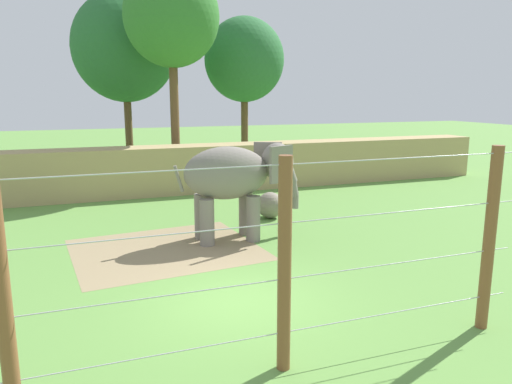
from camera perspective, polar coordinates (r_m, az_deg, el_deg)
name	(u,v)px	position (r m, az deg, el deg)	size (l,w,h in m)	color
ground_plane	(236,301)	(11.41, -2.32, -12.62)	(120.00, 120.00, 0.00)	#609342
dirt_patch	(166,249)	(15.15, -10.50, -6.64)	(5.39, 4.68, 0.01)	#937F5B
embankment_wall	(151,171)	(23.37, -12.18, 2.46)	(36.00, 1.80, 2.24)	tan
elephant	(236,177)	(15.55, -2.32, 1.79)	(4.18, 1.76, 3.09)	gray
enrichment_ball	(270,205)	(18.50, 1.67, -1.55)	(1.00, 1.00, 1.00)	gray
cable_fence	(288,266)	(8.16, 3.78, -8.60)	(9.55, 0.23, 3.70)	brown
tree_far_left	(172,17)	(25.75, -9.87, 19.51)	(4.72, 4.72, 10.88)	brown
tree_left_of_centre	(125,47)	(30.48, -15.15, 16.05)	(6.02, 6.02, 10.50)	brown
tree_behind_wall	(244,60)	(31.00, -1.38, 15.19)	(4.90, 4.90, 9.30)	brown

